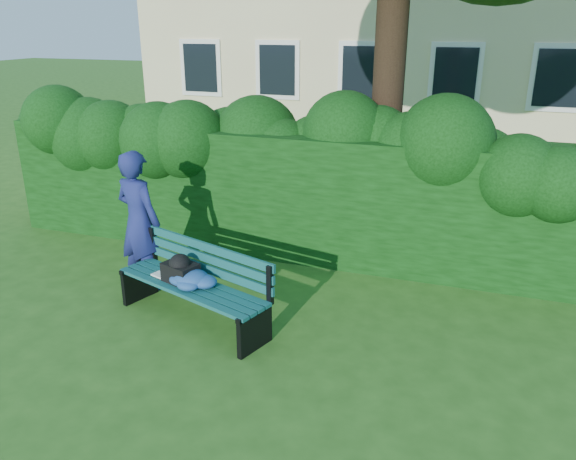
% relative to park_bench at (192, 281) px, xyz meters
% --- Properties ---
extents(ground, '(80.00, 80.00, 0.00)m').
position_rel_park_bench_xyz_m(ground, '(0.88, 0.18, -0.50)').
color(ground, '#2B591A').
rests_on(ground, ground).
extents(hedge, '(10.00, 1.00, 1.80)m').
position_rel_park_bench_xyz_m(hedge, '(0.88, 2.38, 0.40)').
color(hedge, black).
rests_on(hedge, ground).
extents(park_bench, '(2.06, 1.16, 0.89)m').
position_rel_park_bench_xyz_m(park_bench, '(0.00, 0.00, 0.00)').
color(park_bench, '#0E474A').
rests_on(park_bench, ground).
extents(man_reading, '(0.75, 0.59, 1.82)m').
position_rel_park_bench_xyz_m(man_reading, '(-1.03, 0.56, 0.41)').
color(man_reading, navy).
rests_on(man_reading, ground).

